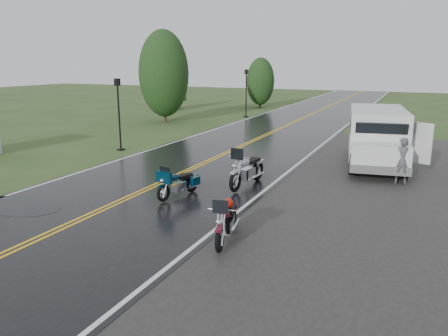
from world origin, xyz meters
The scene contains 12 objects.
ground centered at (0.00, 0.00, 0.00)m, with size 120.00×120.00×0.00m, color #2D471E.
road centered at (0.00, 10.00, 0.02)m, with size 8.00×100.00×0.04m, color black.
motorcycle_red centered at (4.51, -2.05, 0.61)m, with size 0.75×2.06×1.22m, color #560919, non-canonical shape.
motorcycle_teal centered at (1.32, 0.65, 0.56)m, with size 0.69×1.88×1.11m, color #042436, non-canonical shape.
motorcycle_silver centered at (2.99, 2.50, 0.74)m, with size 0.91×2.50×1.48m, color #9B9DA2, non-canonical shape.
van_white centered at (6.22, 6.76, 1.23)m, with size 2.34×6.24×2.45m, color silver, non-canonical shape.
person_at_van centered at (8.00, 6.09, 0.86)m, with size 0.62×0.41×1.71m, color #47464B.
lamp_post_near_left centered at (-5.21, 7.06, 1.81)m, with size 0.31×0.31×3.61m, color black, non-canonical shape.
lamp_post_far_left centered at (-4.45, 22.37, 1.91)m, with size 0.33×0.33×3.82m, color black, non-canonical shape.
tree_left_mid centered at (-8.84, 17.16, 2.84)m, with size 3.64×3.64×5.68m, color #1E3D19, non-canonical shape.
tree_left_far centered at (-5.89, 29.76, 2.04)m, with size 2.66×2.66×4.09m, color #1E3D19, non-canonical shape.
pine_left_far centered at (-12.76, 25.16, 2.43)m, with size 2.33×2.33×4.85m, color #1E3D19, non-canonical shape.
Camera 1 is at (8.47, -10.55, 4.35)m, focal length 35.00 mm.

